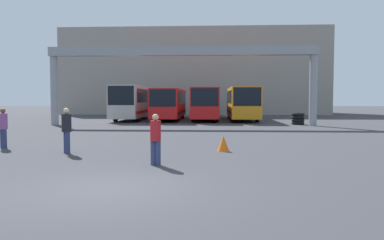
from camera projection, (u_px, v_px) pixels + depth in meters
ground_plane at (110, 189)px, 8.85m from camera, size 200.00×200.00×0.00m
building_backdrop at (195, 74)px, 54.41m from camera, size 35.82×12.00×11.49m
overhead_gantry at (181, 61)px, 29.53m from camera, size 21.22×0.80×6.23m
bus_slot_0 at (134, 101)px, 37.50m from camera, size 2.52×10.69×3.34m
bus_slot_1 at (169, 102)px, 37.26m from camera, size 2.53×10.56×3.04m
bus_slot_2 at (206, 102)px, 37.65m from camera, size 2.60×11.74×3.13m
bus_slot_3 at (242, 102)px, 37.00m from camera, size 2.59×10.82×3.19m
pedestrian_near_right at (3, 127)px, 16.09m from camera, size 0.36×0.36×1.72m
pedestrian_mid_left at (156, 138)px, 11.92m from camera, size 0.34×0.34×1.64m
pedestrian_mid_right at (67, 129)px, 14.50m from camera, size 0.37×0.37×1.77m
traffic_cone at (223, 144)px, 15.14m from camera, size 0.50×0.50×0.62m
tire_stack at (298, 119)px, 30.64m from camera, size 1.04×1.04×0.96m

